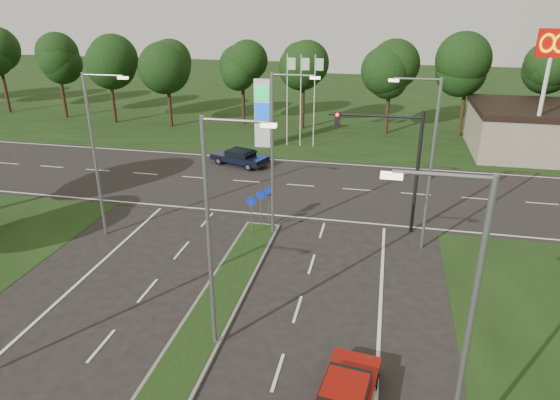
# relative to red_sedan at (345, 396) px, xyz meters

# --- Properties ---
(verge_far) EXTENTS (160.00, 50.00, 0.02)m
(verge_far) POSITION_rel_red_sedan_xyz_m (-6.00, 51.28, -0.62)
(verge_far) COLOR black
(verge_far) RESTS_ON ground
(cross_road) EXTENTS (160.00, 12.00, 0.02)m
(cross_road) POSITION_rel_red_sedan_xyz_m (-6.00, 20.28, -0.62)
(cross_road) COLOR black
(cross_road) RESTS_ON ground
(median_kerb) EXTENTS (2.00, 26.00, 0.12)m
(median_kerb) POSITION_rel_red_sedan_xyz_m (-6.00, 0.28, -0.56)
(median_kerb) COLOR slate
(median_kerb) RESTS_ON ground
(streetlight_median_near) EXTENTS (2.53, 0.22, 9.00)m
(streetlight_median_near) POSITION_rel_red_sedan_xyz_m (-5.00, 2.28, 4.46)
(streetlight_median_near) COLOR gray
(streetlight_median_near) RESTS_ON ground
(streetlight_median_far) EXTENTS (2.53, 0.22, 9.00)m
(streetlight_median_far) POSITION_rel_red_sedan_xyz_m (-5.00, 12.28, 4.46)
(streetlight_median_far) COLOR gray
(streetlight_median_far) RESTS_ON ground
(streetlight_left_far) EXTENTS (2.53, 0.22, 9.00)m
(streetlight_left_far) POSITION_rel_red_sedan_xyz_m (-14.30, 10.28, 4.46)
(streetlight_left_far) COLOR gray
(streetlight_left_far) RESTS_ON ground
(streetlight_right_far) EXTENTS (2.53, 0.22, 9.00)m
(streetlight_right_far) POSITION_rel_red_sedan_xyz_m (2.80, 12.28, 4.46)
(streetlight_right_far) COLOR gray
(streetlight_right_far) RESTS_ON ground
(streetlight_right_near) EXTENTS (2.53, 0.22, 9.00)m
(streetlight_right_near) POSITION_rel_red_sedan_xyz_m (2.80, -1.72, 4.46)
(streetlight_right_near) COLOR gray
(streetlight_right_near) RESTS_ON ground
(traffic_signal) EXTENTS (5.10, 0.42, 7.00)m
(traffic_signal) POSITION_rel_red_sedan_xyz_m (1.19, 14.28, 4.04)
(traffic_signal) COLOR black
(traffic_signal) RESTS_ON ground
(median_signs) EXTENTS (1.16, 1.76, 2.38)m
(median_signs) POSITION_rel_red_sedan_xyz_m (-6.00, 12.68, 1.10)
(median_signs) COLOR gray
(median_signs) RESTS_ON ground
(gas_pylon) EXTENTS (5.80, 1.26, 8.00)m
(gas_pylon) POSITION_rel_red_sedan_xyz_m (-9.78, 29.33, 2.58)
(gas_pylon) COLOR silver
(gas_pylon) RESTS_ON ground
(mcdonalds_sign) EXTENTS (2.20, 0.47, 10.40)m
(mcdonalds_sign) POSITION_rel_red_sedan_xyz_m (12.00, 28.25, 7.37)
(mcdonalds_sign) COLOR silver
(mcdonalds_sign) RESTS_ON ground
(treeline_far) EXTENTS (6.00, 6.00, 9.90)m
(treeline_far) POSITION_rel_red_sedan_xyz_m (-5.90, 36.22, 6.22)
(treeline_far) COLOR black
(treeline_far) RESTS_ON ground
(red_sedan) EXTENTS (2.23, 4.35, 1.15)m
(red_sedan) POSITION_rel_red_sedan_xyz_m (0.00, 0.00, 0.00)
(red_sedan) COLOR maroon
(red_sedan) RESTS_ON ground
(navy_sedan) EXTENTS (4.88, 3.28, 1.24)m
(navy_sedan) POSITION_rel_red_sedan_xyz_m (-10.54, 23.89, 0.05)
(navy_sedan) COLOR black
(navy_sedan) RESTS_ON ground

